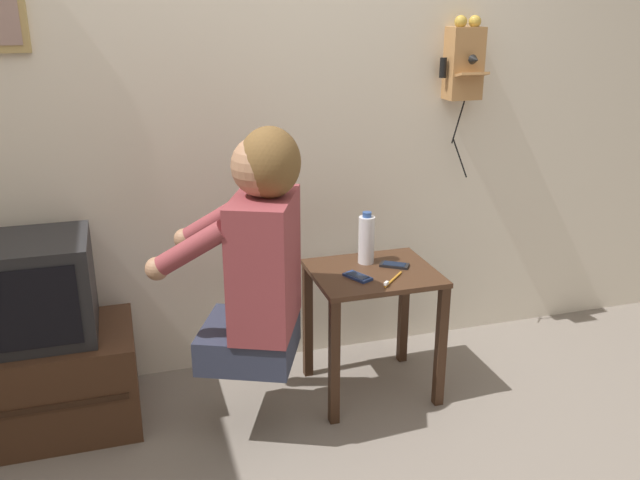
{
  "coord_description": "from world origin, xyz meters",
  "views": [
    {
      "loc": [
        -0.59,
        -1.92,
        1.68
      ],
      "look_at": [
        0.15,
        0.56,
        0.77
      ],
      "focal_mm": 38.0,
      "sensor_mm": 36.0,
      "label": 1
    }
  ],
  "objects_px": {
    "cell_phone_held": "(358,277)",
    "water_bottle": "(366,239)",
    "wall_phone_antique": "(464,62)",
    "television": "(26,290)",
    "cell_phone_spare": "(394,265)",
    "person": "(258,252)",
    "toothbrush": "(392,280)"
  },
  "relations": [
    {
      "from": "cell_phone_held",
      "to": "water_bottle",
      "type": "relative_size",
      "value": 0.59
    },
    {
      "from": "person",
      "to": "water_bottle",
      "type": "distance_m",
      "value": 0.61
    },
    {
      "from": "toothbrush",
      "to": "television",
      "type": "bearing_deg",
      "value": 34.02
    },
    {
      "from": "television",
      "to": "water_bottle",
      "type": "relative_size",
      "value": 2.15
    },
    {
      "from": "person",
      "to": "water_bottle",
      "type": "height_order",
      "value": "person"
    },
    {
      "from": "person",
      "to": "cell_phone_held",
      "type": "xyz_separation_m",
      "value": [
        0.44,
        0.11,
        -0.2
      ]
    },
    {
      "from": "cell_phone_spare",
      "to": "toothbrush",
      "type": "xyz_separation_m",
      "value": [
        -0.08,
        -0.16,
        0.0
      ]
    },
    {
      "from": "cell_phone_held",
      "to": "cell_phone_spare",
      "type": "xyz_separation_m",
      "value": [
        0.2,
        0.08,
        0.0
      ]
    },
    {
      "from": "cell_phone_held",
      "to": "toothbrush",
      "type": "height_order",
      "value": "toothbrush"
    },
    {
      "from": "wall_phone_antique",
      "to": "cell_phone_held",
      "type": "relative_size",
      "value": 5.45
    },
    {
      "from": "wall_phone_antique",
      "to": "television",
      "type": "bearing_deg",
      "value": -173.37
    },
    {
      "from": "wall_phone_antique",
      "to": "cell_phone_spare",
      "type": "distance_m",
      "value": 1.0
    },
    {
      "from": "television",
      "to": "cell_phone_held",
      "type": "relative_size",
      "value": 3.66
    },
    {
      "from": "water_bottle",
      "to": "toothbrush",
      "type": "bearing_deg",
      "value": -83.15
    },
    {
      "from": "person",
      "to": "television",
      "type": "height_order",
      "value": "person"
    },
    {
      "from": "toothbrush",
      "to": "cell_phone_spare",
      "type": "bearing_deg",
      "value": -71.37
    },
    {
      "from": "cell_phone_held",
      "to": "wall_phone_antique",
      "type": "bearing_deg",
      "value": 6.73
    },
    {
      "from": "cell_phone_spare",
      "to": "wall_phone_antique",
      "type": "bearing_deg",
      "value": -19.14
    },
    {
      "from": "television",
      "to": "wall_phone_antique",
      "type": "height_order",
      "value": "wall_phone_antique"
    },
    {
      "from": "cell_phone_spare",
      "to": "toothbrush",
      "type": "relative_size",
      "value": 1.02
    },
    {
      "from": "cell_phone_spare",
      "to": "water_bottle",
      "type": "distance_m",
      "value": 0.17
    },
    {
      "from": "wall_phone_antique",
      "to": "person",
      "type": "bearing_deg",
      "value": -154.4
    },
    {
      "from": "wall_phone_antique",
      "to": "cell_phone_spare",
      "type": "bearing_deg",
      "value": -143.29
    },
    {
      "from": "cell_phone_held",
      "to": "toothbrush",
      "type": "xyz_separation_m",
      "value": [
        0.12,
        -0.08,
        0.0
      ]
    },
    {
      "from": "cell_phone_spare",
      "to": "water_bottle",
      "type": "relative_size",
      "value": 0.58
    },
    {
      "from": "television",
      "to": "cell_phone_spare",
      "type": "relative_size",
      "value": 3.69
    },
    {
      "from": "person",
      "to": "toothbrush",
      "type": "distance_m",
      "value": 0.6
    },
    {
      "from": "wall_phone_antique",
      "to": "cell_phone_held",
      "type": "height_order",
      "value": "wall_phone_antique"
    },
    {
      "from": "person",
      "to": "toothbrush",
      "type": "relative_size",
      "value": 6.94
    },
    {
      "from": "cell_phone_spare",
      "to": "toothbrush",
      "type": "height_order",
      "value": "toothbrush"
    },
    {
      "from": "person",
      "to": "cell_phone_spare",
      "type": "distance_m",
      "value": 0.7
    },
    {
      "from": "television",
      "to": "cell_phone_spare",
      "type": "height_order",
      "value": "television"
    }
  ]
}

